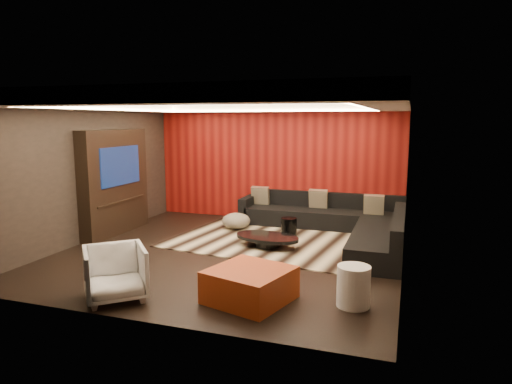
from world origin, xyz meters
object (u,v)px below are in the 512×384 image
(white_side_table, at_px, (354,286))
(orange_ottoman, at_px, (250,285))
(sectional_sofa, at_px, (341,224))
(coffee_table, at_px, (267,241))
(armchair, at_px, (115,273))
(drum_stool, at_px, (289,227))

(white_side_table, xyz_separation_m, orange_ottoman, (-1.34, -0.25, -0.05))
(sectional_sofa, bearing_deg, coffee_table, -132.28)
(orange_ottoman, xyz_separation_m, sectional_sofa, (0.65, 3.83, 0.04))
(armchair, xyz_separation_m, sectional_sofa, (2.39, 4.36, -0.10))
(coffee_table, xyz_separation_m, drum_stool, (0.20, 0.88, 0.09))
(coffee_table, height_order, armchair, armchair)
(white_side_table, xyz_separation_m, armchair, (-3.07, -0.79, 0.09))
(white_side_table, relative_size, sectional_sofa, 0.15)
(white_side_table, height_order, armchair, armchair)
(sectional_sofa, bearing_deg, drum_stool, -156.46)
(sectional_sofa, bearing_deg, orange_ottoman, -99.69)
(drum_stool, distance_m, white_side_table, 3.57)
(coffee_table, xyz_separation_m, sectional_sofa, (1.20, 1.31, 0.14))
(orange_ottoman, height_order, sectional_sofa, sectional_sofa)
(coffee_table, xyz_separation_m, armchair, (-1.19, -3.05, 0.24))
(white_side_table, bearing_deg, orange_ottoman, -169.37)
(drum_stool, height_order, orange_ottoman, orange_ottoman)
(coffee_table, bearing_deg, sectional_sofa, 47.72)
(drum_stool, bearing_deg, coffee_table, -102.64)
(orange_ottoman, distance_m, armchair, 1.82)
(drum_stool, height_order, armchair, armchair)
(coffee_table, distance_m, armchair, 3.28)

